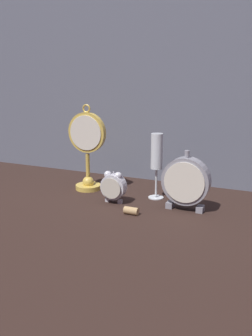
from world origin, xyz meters
name	(u,v)px	position (x,y,z in m)	size (l,w,h in m)	color
ground_plane	(115,205)	(0.00, 0.00, 0.00)	(4.00, 4.00, 0.00)	black
fabric_backdrop_drape	(154,79)	(0.00, 0.33, 0.38)	(1.64, 0.01, 0.75)	slate
pocket_watch_on_stand	(87,150)	(-0.16, 0.11, 0.14)	(0.14, 0.09, 0.30)	gold
alarm_clock_twin_bell	(114,186)	(-0.02, 0.02, 0.06)	(0.08, 0.03, 0.10)	silver
mantel_clock_silver	(186,182)	(0.21, 0.05, 0.09)	(0.14, 0.04, 0.18)	gray
champagne_flute	(157,156)	(0.09, 0.12, 0.14)	(0.05, 0.05, 0.21)	silver
wine_cork	(131,211)	(0.08, -0.05, 0.01)	(0.02, 0.02, 0.04)	tan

